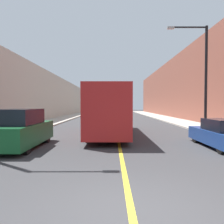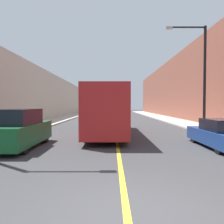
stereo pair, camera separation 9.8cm
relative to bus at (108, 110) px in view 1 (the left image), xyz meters
name	(u,v)px [view 1 (the left image)]	position (x,y,z in m)	size (l,w,h in m)	color
ground_plane	(131,213)	(0.65, -11.70, -1.77)	(200.00, 200.00, 0.00)	#38383A
sidewalk_left	(63,118)	(-7.35, 18.30, -1.70)	(3.39, 72.00, 0.14)	#B2AA9E
sidewalk_right	(165,118)	(8.65, 18.30, -1.70)	(3.39, 72.00, 0.14)	#B2AA9E
building_row_left	(39,96)	(-11.04, 18.30, 1.80)	(4.00, 72.00, 7.14)	#B7B2A3
building_row_right	(188,87)	(12.34, 18.30, 3.24)	(4.00, 72.00, 10.01)	brown
road_center_line	(114,119)	(0.65, 18.30, -1.77)	(0.16, 72.00, 0.01)	gold
bus	(108,110)	(0.00, 0.00, 0.00)	(2.55, 10.70, 3.30)	#AD1E1E
parked_suv_left	(20,130)	(-4.33, -5.08, -0.87)	(1.95, 4.82, 1.95)	#145128
car_right_near	(222,135)	(5.81, -5.09, -1.11)	(1.76, 4.67, 1.45)	navy
street_lamp_right	(202,71)	(6.98, 0.33, 2.88)	(3.02, 0.24, 7.85)	black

